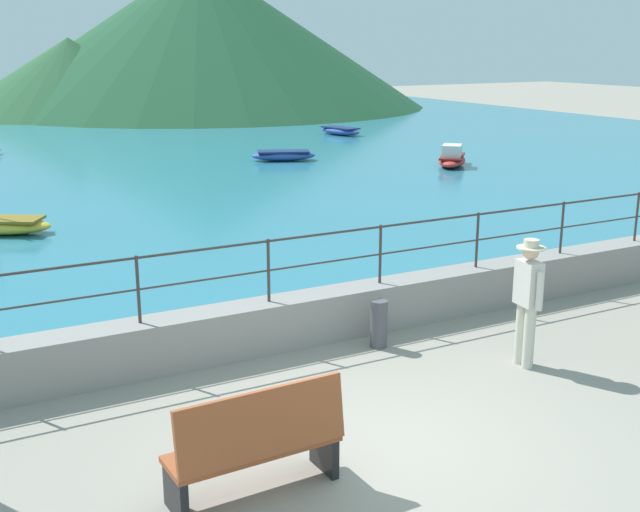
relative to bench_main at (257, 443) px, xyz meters
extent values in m
plane|color=gray|center=(1.71, 0.21, -0.56)|extent=(120.00, 120.00, 0.00)
cube|color=gray|center=(1.71, 3.41, -0.21)|extent=(20.00, 0.56, 0.70)
cylinder|color=#383330|center=(-0.13, 3.41, 0.59)|extent=(0.04, 0.04, 0.90)
cylinder|color=#383330|center=(1.71, 3.41, 0.59)|extent=(0.04, 0.04, 0.90)
cylinder|color=#383330|center=(3.55, 3.41, 0.59)|extent=(0.04, 0.04, 0.90)
cylinder|color=#383330|center=(5.39, 3.41, 0.59)|extent=(0.04, 0.04, 0.90)
cylinder|color=#383330|center=(7.23, 3.41, 0.59)|extent=(0.04, 0.04, 0.90)
cylinder|color=#383330|center=(9.07, 3.41, 0.59)|extent=(0.04, 0.04, 0.90)
cylinder|color=#383330|center=(1.71, 3.41, 1.01)|extent=(18.40, 0.04, 0.04)
cylinder|color=#383330|center=(1.71, 3.41, 0.59)|extent=(18.40, 0.03, 0.03)
cube|color=teal|center=(1.71, 26.05, -0.53)|extent=(64.00, 44.32, 0.06)
cone|color=#1E4C2D|center=(16.16, 44.86, 4.17)|extent=(29.30, 29.30, 9.45)
cone|color=#285633|center=(7.30, 43.49, 1.67)|extent=(14.62, 14.62, 4.47)
cube|color=#9E4C28|center=(0.00, 0.10, -0.10)|extent=(1.72, 0.57, 0.06)
cube|color=#9E4C28|center=(0.00, -0.12, 0.25)|extent=(1.70, 0.20, 0.64)
cube|color=black|center=(-0.79, 0.07, -0.34)|extent=(0.09, 0.47, 0.43)
cube|color=black|center=(0.79, 0.12, -0.34)|extent=(0.09, 0.47, 0.43)
cylinder|color=beige|center=(4.44, 1.12, -0.13)|extent=(0.15, 0.15, 0.86)
cylinder|color=beige|center=(4.46, 1.30, -0.13)|extent=(0.15, 0.15, 0.86)
cube|color=beige|center=(4.45, 1.21, 0.60)|extent=(0.26, 0.38, 0.60)
cylinder|color=beige|center=(4.42, 0.97, 0.56)|extent=(0.09, 0.09, 0.52)
cylinder|color=beige|center=(4.47, 1.45, 0.56)|extent=(0.09, 0.09, 0.52)
sphere|color=beige|center=(4.45, 1.21, 1.03)|extent=(0.22, 0.22, 0.22)
cylinder|color=beige|center=(4.45, 1.21, 1.08)|extent=(0.38, 0.38, 0.02)
cylinder|color=beige|center=(4.45, 1.21, 1.14)|extent=(0.20, 0.20, 0.10)
cylinder|color=#4C4C51|center=(3.09, 2.71, -0.21)|extent=(0.24, 0.24, 0.69)
ellipsoid|color=gold|center=(-0.75, 12.40, -0.32)|extent=(2.43, 1.97, 0.36)
cube|color=brown|center=(-0.75, 12.40, -0.17)|extent=(1.97, 1.62, 0.06)
ellipsoid|color=red|center=(14.36, 15.66, -0.32)|extent=(2.21, 2.31, 0.36)
cube|color=maroon|center=(14.36, 15.66, -0.17)|extent=(1.80, 1.88, 0.06)
cube|color=silver|center=(14.19, 15.47, 0.06)|extent=(1.00, 1.02, 0.40)
ellipsoid|color=#2D4C9E|center=(15.68, 25.71, -0.32)|extent=(1.46, 2.45, 0.36)
cube|color=navy|center=(15.68, 25.71, -0.17)|extent=(1.21, 1.98, 0.06)
ellipsoid|color=#2D4C9E|center=(9.77, 19.57, -0.32)|extent=(2.47, 1.69, 0.36)
cube|color=navy|center=(9.77, 19.57, -0.17)|extent=(1.99, 1.39, 0.06)
camera|label=1|loc=(-2.71, -6.24, 3.66)|focal=44.60mm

